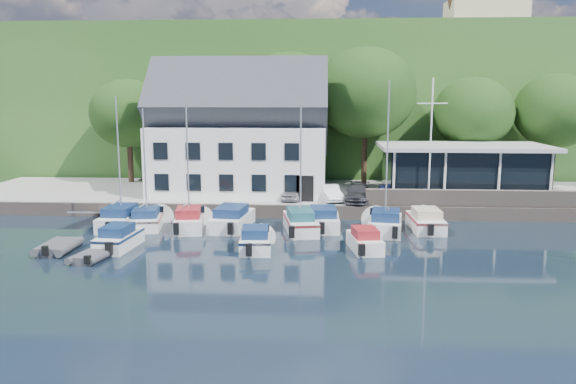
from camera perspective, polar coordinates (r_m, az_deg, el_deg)
name	(u,v)px	position (r m, az deg, el deg)	size (l,w,h in m)	color
ground	(326,263)	(30.71, 3.86, -7.17)	(180.00, 180.00, 0.00)	black
quay	(324,197)	(47.64, 3.70, -0.48)	(60.00, 13.00, 1.00)	gray
quay_face	(325,212)	(41.26, 3.75, -2.07)	(60.00, 0.30, 1.00)	#6B5F56
hillside	(323,102)	(91.40, 3.61, 9.11)	(160.00, 75.00, 16.00)	#24491B
field_patch	(370,53)	(100.01, 8.37, 13.75)	(50.00, 30.00, 0.30)	#5B6B35
farmhouse	(485,14)	(85.14, 19.39, 16.73)	(10.40, 7.00, 8.20)	beige
harbor_building	(240,140)	(46.51, -4.92, 5.28)	(14.40, 8.20, 8.70)	white
club_pavilion	(462,170)	(47.15, 17.25, 2.13)	(13.20, 7.20, 4.10)	black
seawall	(490,198)	(43.24, 19.87, -0.61)	(18.00, 0.50, 1.20)	#6B5F56
gangway	(95,222)	(42.60, -19.06, -2.90)	(1.20, 6.00, 1.40)	silver
car_silver	(290,192)	(43.45, 0.24, 0.03)	(1.42, 3.53, 1.20)	#B3B2B8
car_white	(330,193)	(43.15, 4.26, -0.07)	(1.27, 3.65, 1.20)	silver
car_dgrey	(358,193)	(43.02, 7.13, -0.11)	(1.76, 4.32, 1.25)	#2C2C31
car_blue	(395,192)	(44.18, 10.81, 0.04)	(1.43, 3.63, 1.24)	navy
flagpole	(431,141)	(42.76, 14.29, 5.00)	(2.22, 0.20, 9.24)	white
tree_0	(129,131)	(54.05, -15.85, 5.99)	(6.95, 6.95, 9.49)	black
tree_1	(191,125)	(53.34, -9.85, 6.75)	(7.74, 7.74, 10.57)	black
tree_2	(289,118)	(51.09, 0.14, 7.48)	(8.67, 8.67, 11.84)	black
tree_3	(365,117)	(50.89, 7.84, 7.60)	(8.96, 8.96, 12.24)	black
tree_4	(472,131)	(52.79, 18.20, 5.86)	(7.04, 7.04, 9.62)	black
tree_5	(555,130)	(55.21, 25.47, 5.70)	(7.25, 7.25, 9.91)	black
boat_r1_0	(119,158)	(39.52, -16.82, 3.33)	(2.20, 6.77, 9.61)	white
boat_r1_1	(145,166)	(39.08, -14.34, 2.59)	(2.09, 5.74, 8.55)	white
boat_r1_2	(188,160)	(37.71, -10.16, 3.26)	(2.00, 5.71, 9.55)	white
boat_r1_3	(232,217)	(38.50, -5.71, -2.52)	(2.33, 6.92, 1.57)	white
boat_r1_4	(301,161)	(36.78, 1.30, 3.16)	(2.03, 6.94, 9.43)	white
boat_r1_5	(323,218)	(38.17, 3.61, -2.62)	(2.19, 5.89, 1.54)	white
boat_r1_6	(387,161)	(36.94, 10.03, 3.08)	(2.29, 6.14, 9.48)	white
boat_r1_7	(426,219)	(38.89, 13.81, -2.68)	(2.11, 6.01, 1.51)	white
boat_r2_0	(119,236)	(34.75, -16.80, -4.32)	(1.82, 5.43, 1.47)	white
boat_r2_2	(256,238)	(32.96, -3.31, -4.71)	(1.94, 4.98, 1.42)	white
boat_r2_3	(365,239)	(33.24, 7.80, -4.71)	(1.69, 4.91, 1.36)	white
dinghy_0	(58,245)	(35.23, -22.31, -5.05)	(1.94, 3.24, 0.76)	#3D3E43
dinghy_1	(92,255)	(32.79, -19.26, -6.04)	(1.63, 2.72, 0.63)	#3D3E43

